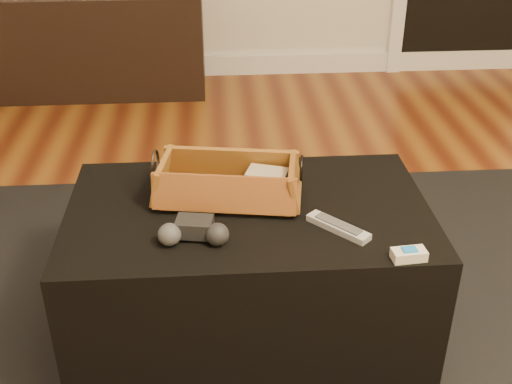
{
  "coord_description": "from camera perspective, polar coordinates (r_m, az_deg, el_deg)",
  "views": [
    {
      "loc": [
        -0.29,
        -1.12,
        1.34
      ],
      "look_at": [
        -0.18,
        0.37,
        0.49
      ],
      "focal_mm": 45.0,
      "sensor_mm": 36.0,
      "label": 1
    }
  ],
  "objects": [
    {
      "name": "cloth_bundle",
      "position": [
        1.81,
        1.0,
        1.0
      ],
      "size": [
        0.13,
        0.11,
        0.06
      ],
      "primitive_type": "cube",
      "rotation": [
        0.0,
        0.0,
        -0.33
      ],
      "color": "tan",
      "rests_on": "wicker_basket"
    },
    {
      "name": "wicker_basket",
      "position": [
        1.79,
        -2.5,
        0.76
      ],
      "size": [
        0.43,
        0.27,
        0.14
      ],
      "color": "#A16224",
      "rests_on": "ottoman"
    },
    {
      "name": "baseboard",
      "position": [
        4.07,
        0.2,
        11.27
      ],
      "size": [
        5.0,
        0.04,
        0.12
      ],
      "primitive_type": "cube",
      "color": "white",
      "rests_on": "floor"
    },
    {
      "name": "media_cabinet",
      "position": [
        3.86,
        -15.76,
        12.63
      ],
      "size": [
        1.44,
        0.45,
        0.57
      ],
      "primitive_type": "cube",
      "color": "black",
      "rests_on": "floor"
    },
    {
      "name": "tv_remote",
      "position": [
        1.79,
        -3.2,
        -0.07
      ],
      "size": [
        0.22,
        0.06,
        0.02
      ],
      "primitive_type": "cube",
      "rotation": [
        0.0,
        0.0,
        -0.06
      ],
      "color": "black",
      "rests_on": "wicker_basket"
    },
    {
      "name": "silver_remote",
      "position": [
        1.68,
        7.32,
        -3.09
      ],
      "size": [
        0.15,
        0.16,
        0.02
      ],
      "color": "#B3B5BB",
      "rests_on": "ottoman"
    },
    {
      "name": "cream_gadget",
      "position": [
        1.6,
        13.43,
        -5.42
      ],
      "size": [
        0.09,
        0.05,
        0.03
      ],
      "color": "beige",
      "rests_on": "ottoman"
    },
    {
      "name": "area_rug",
      "position": [
        1.98,
        -0.53,
        -12.76
      ],
      "size": [
        2.6,
        2.0,
        0.01
      ],
      "primitive_type": "cube",
      "color": "black",
      "rests_on": "floor"
    },
    {
      "name": "game_controller",
      "position": [
        1.62,
        -5.55,
        -3.51
      ],
      "size": [
        0.18,
        0.11,
        0.06
      ],
      "color": "black",
      "rests_on": "ottoman"
    },
    {
      "name": "ottoman",
      "position": [
        1.88,
        -0.65,
        -6.88
      ],
      "size": [
        1.0,
        0.6,
        0.42
      ],
      "primitive_type": "cube",
      "color": "black",
      "rests_on": "area_rug"
    }
  ]
}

